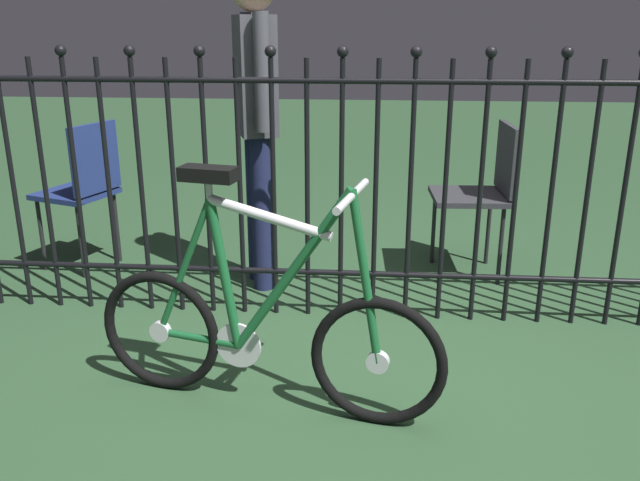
{
  "coord_description": "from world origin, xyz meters",
  "views": [
    {
      "loc": [
        0.03,
        -2.31,
        1.4
      ],
      "look_at": [
        -0.18,
        0.21,
        0.55
      ],
      "focal_mm": 37.04,
      "sensor_mm": 36.0,
      "label": 1
    }
  ],
  "objects_px": {
    "bicycle": "(263,328)",
    "chair_charcoal": "(484,185)",
    "person_visitor": "(256,103)",
    "chair_navy": "(84,182)"
  },
  "relations": [
    {
      "from": "chair_navy",
      "to": "person_visitor",
      "type": "xyz_separation_m",
      "value": [
        1.03,
        -0.16,
        0.48
      ]
    },
    {
      "from": "bicycle",
      "to": "chair_navy",
      "type": "bearing_deg",
      "value": 132.3
    },
    {
      "from": "chair_navy",
      "to": "person_visitor",
      "type": "distance_m",
      "value": 1.15
    },
    {
      "from": "chair_navy",
      "to": "person_visitor",
      "type": "height_order",
      "value": "person_visitor"
    },
    {
      "from": "person_visitor",
      "to": "bicycle",
      "type": "bearing_deg",
      "value": -79.85
    },
    {
      "from": "chair_navy",
      "to": "bicycle",
      "type": "bearing_deg",
      "value": -47.7
    },
    {
      "from": "chair_navy",
      "to": "chair_charcoal",
      "type": "relative_size",
      "value": 0.99
    },
    {
      "from": "bicycle",
      "to": "chair_charcoal",
      "type": "height_order",
      "value": "bicycle"
    },
    {
      "from": "chair_charcoal",
      "to": "chair_navy",
      "type": "bearing_deg",
      "value": -177.77
    },
    {
      "from": "bicycle",
      "to": "chair_navy",
      "type": "relative_size",
      "value": 1.56
    }
  ]
}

